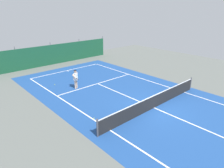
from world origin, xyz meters
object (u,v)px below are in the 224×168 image
Objects in this scene: tennis_net at (154,101)px; tennis_ball_midcourt at (94,118)px; tennis_player at (76,78)px; tennis_ball_near_player at (55,85)px.

tennis_net is 153.33× the size of tennis_ball_midcourt.
tennis_player is 5.50m from tennis_ball_midcourt.
tennis_ball_near_player is at bearing 109.65° from tennis_net.
tennis_net is at bearing 86.20° from tennis_player.
tennis_ball_midcourt is (-1.93, -5.07, -0.93)m from tennis_player.
tennis_player is 2.43m from tennis_ball_near_player.
tennis_ball_midcourt is at bearing 157.59° from tennis_net.
tennis_ball_midcourt is at bearing 48.08° from tennis_player.
tennis_net is 153.33× the size of tennis_ball_near_player.
tennis_net reaches higher than tennis_ball_near_player.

